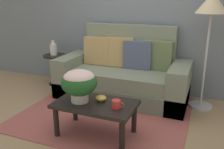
# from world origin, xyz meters

# --- Properties ---
(ground_plane) EXTENTS (14.00, 14.00, 0.00)m
(ground_plane) POSITION_xyz_m (0.00, 0.00, 0.00)
(ground_plane) COLOR #997A56
(wall_back) EXTENTS (6.40, 0.12, 2.66)m
(wall_back) POSITION_xyz_m (0.00, 1.21, 1.33)
(wall_back) COLOR slate
(wall_back) RESTS_ON ground
(area_rug) EXTENTS (2.27, 1.96, 0.01)m
(area_rug) POSITION_xyz_m (0.00, 0.05, 0.01)
(area_rug) COLOR #994C47
(area_rug) RESTS_ON ground
(couch) EXTENTS (2.07, 0.91, 1.16)m
(couch) POSITION_xyz_m (0.02, 0.74, 0.36)
(couch) COLOR #626B59
(couch) RESTS_ON ground
(coffee_table) EXTENTS (0.94, 0.55, 0.41)m
(coffee_table) POSITION_xyz_m (0.12, -0.51, 0.35)
(coffee_table) COLOR black
(coffee_table) RESTS_ON ground
(side_table) EXTENTS (0.42, 0.42, 0.57)m
(side_table) POSITION_xyz_m (-1.36, 0.83, 0.40)
(side_table) COLOR black
(side_table) RESTS_ON ground
(floor_lamp) EXTENTS (0.43, 0.43, 1.65)m
(floor_lamp) POSITION_xyz_m (1.24, 0.80, 1.40)
(floor_lamp) COLOR #B2B2B7
(floor_lamp) RESTS_ON ground
(potted_plant) EXTENTS (0.41, 0.41, 0.38)m
(potted_plant) POSITION_xyz_m (-0.06, -0.54, 0.65)
(potted_plant) COLOR #B7B2A8
(potted_plant) RESTS_ON coffee_table
(coffee_mug) EXTENTS (0.14, 0.10, 0.10)m
(coffee_mug) POSITION_xyz_m (0.40, -0.56, 0.46)
(coffee_mug) COLOR red
(coffee_mug) RESTS_ON coffee_table
(snack_bowl) EXTENTS (0.13, 0.13, 0.07)m
(snack_bowl) POSITION_xyz_m (0.16, -0.44, 0.45)
(snack_bowl) COLOR gold
(snack_bowl) RESTS_ON coffee_table
(table_vase) EXTENTS (0.12, 0.12, 0.27)m
(table_vase) POSITION_xyz_m (-1.37, 0.83, 0.68)
(table_vase) COLOR silver
(table_vase) RESTS_ON side_table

